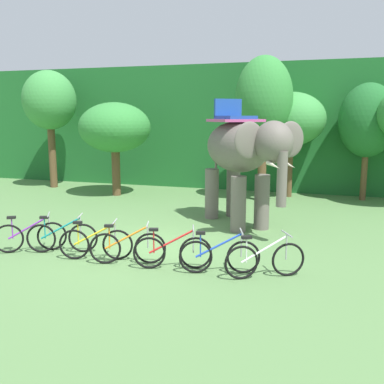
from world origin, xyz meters
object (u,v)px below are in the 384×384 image
(tree_far_right, at_px, (264,100))
(tree_center_left, at_px, (49,101))
(tree_far_left, at_px, (291,119))
(bike_red, at_px, (172,252))
(tree_center_right, at_px, (368,121))
(bike_blue, at_px, (219,256))
(tree_right, at_px, (115,128))
(bike_yellow, at_px, (96,243))
(elephant, at_px, (242,153))
(bike_white, at_px, (265,260))
(bike_orange, at_px, (127,247))
(bike_purple, at_px, (30,236))
(bike_teal, at_px, (62,237))

(tree_far_right, bearing_deg, tree_center_left, 177.93)
(tree_far_left, height_order, bike_red, tree_far_left)
(tree_center_right, height_order, bike_blue, tree_center_right)
(tree_right, height_order, bike_yellow, tree_right)
(tree_center_left, relative_size, elephant, 1.37)
(bike_yellow, bearing_deg, bike_white, 0.29)
(tree_far_right, height_order, bike_blue, tree_far_right)
(bike_orange, bearing_deg, tree_right, 118.76)
(tree_far_right, bearing_deg, bike_red, -94.77)
(tree_center_left, height_order, bike_purple, tree_center_left)
(tree_right, xyz_separation_m, tree_center_right, (9.71, 1.97, 0.30))
(tree_center_right, relative_size, bike_purple, 3.03)
(bike_white, bearing_deg, tree_center_left, 142.05)
(tree_center_left, relative_size, tree_center_right, 1.17)
(tree_far_left, bearing_deg, bike_blue, -93.62)
(tree_center_left, xyz_separation_m, tree_far_left, (10.60, 0.81, -0.79))
(tree_center_right, distance_m, bike_red, 10.91)
(tree_far_left, bearing_deg, bike_teal, -116.49)
(elephant, xyz_separation_m, bike_orange, (-1.74, -4.13, -1.82))
(tree_far_right, distance_m, tree_center_right, 4.09)
(elephant, bearing_deg, tree_far_right, 89.86)
(tree_center_left, height_order, tree_center_right, tree_center_left)
(bike_blue, xyz_separation_m, bike_white, (0.94, 0.03, 0.00))
(tree_center_right, xyz_separation_m, bike_teal, (-7.41, -9.30, -2.69))
(bike_purple, height_order, bike_orange, same)
(tree_center_left, distance_m, tree_far_left, 10.66)
(tree_far_right, distance_m, elephant, 4.45)
(tree_far_left, height_order, bike_yellow, tree_far_left)
(tree_right, distance_m, tree_far_left, 7.11)
(tree_center_left, relative_size, bike_orange, 3.22)
(bike_purple, xyz_separation_m, bike_teal, (0.78, 0.17, 0.00))
(bike_teal, xyz_separation_m, bike_red, (2.93, -0.27, 0.00))
(tree_far_left, relative_size, bike_yellow, 2.54)
(bike_red, height_order, bike_white, same)
(tree_far_left, relative_size, bike_teal, 2.58)
(tree_far_left, xyz_separation_m, bike_teal, (-4.56, -9.15, -2.74))
(tree_center_right, relative_size, bike_blue, 2.74)
(bike_orange, height_order, bike_red, same)
(elephant, distance_m, bike_purple, 6.23)
(tree_far_right, relative_size, bike_orange, 3.35)
(bike_orange, distance_m, bike_blue, 2.10)
(elephant, xyz_separation_m, bike_teal, (-3.61, -3.86, -1.82))
(tree_center_left, xyz_separation_m, bike_white, (10.95, -8.54, -3.52))
(tree_center_left, xyz_separation_m, tree_right, (3.74, -1.00, -1.13))
(tree_center_left, distance_m, bike_white, 14.33)
(tree_right, bearing_deg, bike_red, -55.46)
(bike_purple, relative_size, bike_teal, 0.92)
(bike_orange, bearing_deg, bike_purple, 177.93)
(bike_orange, bearing_deg, tree_center_right, 59.93)
(bike_purple, height_order, bike_blue, same)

